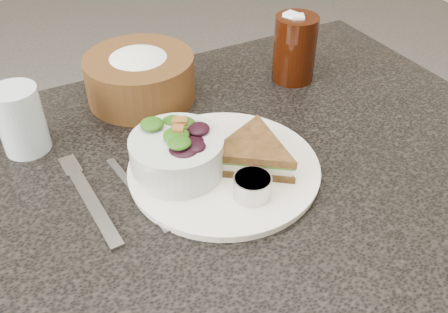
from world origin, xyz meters
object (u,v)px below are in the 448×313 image
dining_table (222,310)px  bread_basket (140,71)px  dinner_plate (224,169)px  water_glass (21,120)px  sandwich (253,154)px  dressing_ramekin (252,187)px  cola_glass (295,46)px  salad_bowl (177,149)px

dining_table → bread_basket: 0.49m
dinner_plate → bread_basket: 0.26m
dinner_plate → water_glass: (-0.25, 0.20, 0.05)m
sandwich → bread_basket: (-0.07, 0.27, 0.02)m
dressing_ramekin → cola_glass: (0.24, 0.26, 0.04)m
sandwich → water_glass: bearing=179.2°
water_glass → sandwich: bearing=-36.7°
bread_basket → dinner_plate: bearing=-82.7°
bread_basket → cola_glass: (0.28, -0.07, 0.01)m
salad_bowl → dressing_ramekin: size_ratio=2.54×
dressing_ramekin → bread_basket: 0.33m
sandwich → salad_bowl: 0.11m
salad_bowl → water_glass: water_glass is taller
dinner_plate → cola_glass: bearing=37.3°
dinner_plate → bread_basket: (-0.03, 0.26, 0.05)m
dressing_ramekin → sandwich: bearing=59.3°
bread_basket → cola_glass: size_ratio=1.42×
dinner_plate → sandwich: bearing=-22.0°
salad_bowl → cola_glass: bearing=28.1°
dining_table → dinner_plate: dinner_plate is taller
sandwich → dressing_ramekin: (-0.03, -0.06, -0.00)m
dinner_plate → dressing_ramekin: 0.08m
sandwich → bread_basket: bearing=140.7°
dinner_plate → dressing_ramekin: dressing_ramekin is taller
salad_bowl → dining_table: bearing=-3.7°
dinner_plate → sandwich: (0.04, -0.02, 0.03)m
sandwich → dressing_ramekin: 0.07m
salad_bowl → cola_glass: 0.35m
dressing_ramekin → dinner_plate: bearing=93.4°
sandwich → bread_basket: 0.28m
sandwich → dining_table: bearing=170.1°
sandwich → salad_bowl: size_ratio=1.11×
dining_table → dinner_plate: (-0.01, -0.02, 0.38)m
salad_bowl → bread_basket: size_ratio=0.70×
dinner_plate → salad_bowl: size_ratio=2.08×
salad_bowl → dressing_ramekin: (0.07, -0.10, -0.02)m
dinner_plate → cola_glass: cola_glass is taller
dinner_plate → dining_table: bearing=72.1°
dining_table → cola_glass: 0.53m
bread_basket → sandwich: bearing=-75.2°
dining_table → salad_bowl: size_ratio=7.42×
dinner_plate → bread_basket: bread_basket is taller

